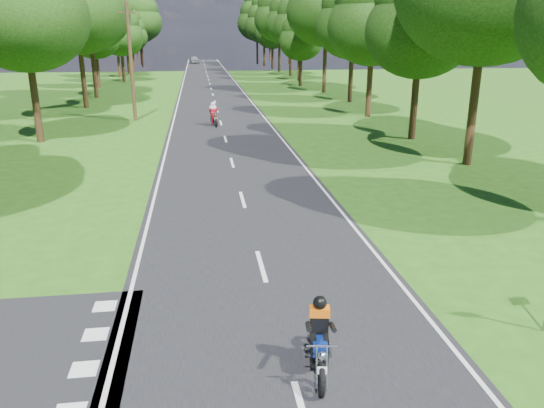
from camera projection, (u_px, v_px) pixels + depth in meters
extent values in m
plane|color=#285212|center=(271.00, 302.00, 12.30)|extent=(160.00, 160.00, 0.00)
cube|color=black|center=(211.00, 89.00, 59.43)|extent=(7.00, 140.00, 0.02)
cube|color=silver|center=(261.00, 266.00, 14.18)|extent=(0.12, 2.00, 0.01)
cube|color=silver|center=(243.00, 199.00, 19.84)|extent=(0.12, 2.00, 0.01)
cube|color=silver|center=(232.00, 163.00, 25.49)|extent=(0.12, 2.00, 0.01)
cube|color=silver|center=(225.00, 139.00, 31.15)|extent=(0.12, 2.00, 0.01)
cube|color=silver|center=(221.00, 123.00, 36.81)|extent=(0.12, 2.00, 0.01)
cube|color=silver|center=(217.00, 111.00, 42.46)|extent=(0.12, 2.00, 0.01)
cube|color=silver|center=(215.00, 102.00, 48.12)|extent=(0.12, 2.00, 0.01)
cube|color=silver|center=(213.00, 94.00, 53.77)|extent=(0.12, 2.00, 0.01)
cube|color=silver|center=(211.00, 89.00, 59.43)|extent=(0.12, 2.00, 0.01)
cube|color=silver|center=(210.00, 84.00, 65.09)|extent=(0.12, 2.00, 0.01)
cube|color=silver|center=(209.00, 80.00, 70.74)|extent=(0.12, 2.00, 0.01)
cube|color=silver|center=(208.00, 76.00, 76.40)|extent=(0.12, 2.00, 0.01)
cube|color=silver|center=(207.00, 73.00, 82.05)|extent=(0.12, 2.00, 0.01)
cube|color=silver|center=(206.00, 71.00, 87.71)|extent=(0.12, 2.00, 0.01)
cube|color=silver|center=(205.00, 68.00, 93.37)|extent=(0.12, 2.00, 0.01)
cube|color=silver|center=(205.00, 66.00, 99.02)|extent=(0.12, 2.00, 0.01)
cube|color=silver|center=(204.00, 65.00, 104.68)|extent=(0.12, 2.00, 0.01)
cube|color=silver|center=(204.00, 63.00, 110.33)|extent=(0.12, 2.00, 0.01)
cube|color=silver|center=(203.00, 62.00, 115.99)|extent=(0.12, 2.00, 0.01)
cube|color=silver|center=(203.00, 60.00, 121.65)|extent=(0.12, 2.00, 0.01)
cube|color=silver|center=(181.00, 89.00, 59.00)|extent=(0.10, 140.00, 0.01)
cube|color=silver|center=(240.00, 88.00, 59.86)|extent=(0.10, 140.00, 0.01)
cube|color=silver|center=(84.00, 369.00, 9.82)|extent=(0.50, 0.50, 0.01)
cube|color=silver|center=(96.00, 334.00, 10.95)|extent=(0.50, 0.50, 0.01)
cube|color=silver|center=(105.00, 306.00, 12.09)|extent=(0.50, 0.50, 0.01)
cylinder|color=black|center=(36.00, 108.00, 29.90)|extent=(0.40, 0.40, 3.91)
ellipsoid|color=black|center=(24.00, 17.00, 28.42)|extent=(6.85, 6.85, 5.82)
cylinder|color=black|center=(35.00, 93.00, 37.55)|extent=(0.40, 0.40, 3.79)
ellipsoid|color=black|center=(26.00, 24.00, 36.12)|extent=(6.64, 6.64, 5.64)
cylinder|color=black|center=(84.00, 81.00, 43.79)|extent=(0.40, 0.40, 4.32)
ellipsoid|color=black|center=(76.00, 13.00, 42.16)|extent=(7.56, 7.56, 6.42)
cylinder|color=black|center=(95.00, 74.00, 50.79)|extent=(0.40, 0.40, 4.40)
ellipsoid|color=black|center=(88.00, 14.00, 49.12)|extent=(7.71, 7.71, 6.55)
cylinder|color=black|center=(98.00, 74.00, 59.93)|extent=(0.40, 0.40, 3.20)
ellipsoid|color=black|center=(95.00, 37.00, 58.72)|extent=(5.60, 5.60, 4.76)
ellipsoid|color=black|center=(93.00, 22.00, 58.24)|extent=(4.80, 4.80, 4.08)
ellipsoid|color=black|center=(92.00, 7.00, 57.76)|extent=(3.60, 3.60, 3.06)
cylinder|color=black|center=(123.00, 69.00, 67.12)|extent=(0.40, 0.40, 3.22)
ellipsoid|color=black|center=(121.00, 36.00, 65.90)|extent=(5.64, 5.64, 4.79)
ellipsoid|color=black|center=(119.00, 23.00, 65.42)|extent=(4.83, 4.83, 4.11)
ellipsoid|color=black|center=(118.00, 10.00, 64.94)|extent=(3.62, 3.62, 3.08)
cylinder|color=black|center=(119.00, 64.00, 74.17)|extent=(0.40, 0.40, 3.61)
ellipsoid|color=black|center=(116.00, 31.00, 72.81)|extent=(6.31, 6.31, 5.37)
ellipsoid|color=black|center=(115.00, 17.00, 72.27)|extent=(5.41, 5.41, 4.60)
ellipsoid|color=black|center=(114.00, 4.00, 71.73)|extent=(4.06, 4.06, 3.45)
cylinder|color=black|center=(129.00, 65.00, 81.74)|extent=(0.40, 0.40, 2.67)
ellipsoid|color=black|center=(127.00, 42.00, 80.73)|extent=(4.67, 4.67, 3.97)
ellipsoid|color=black|center=(126.00, 33.00, 80.33)|extent=(4.00, 4.00, 3.40)
ellipsoid|color=black|center=(125.00, 24.00, 79.93)|extent=(3.00, 3.00, 2.55)
cylinder|color=black|center=(133.00, 60.00, 90.28)|extent=(0.40, 0.40, 3.09)
ellipsoid|color=black|center=(132.00, 37.00, 89.11)|extent=(5.40, 5.40, 4.59)
ellipsoid|color=black|center=(131.00, 28.00, 88.65)|extent=(4.63, 4.63, 3.93)
ellipsoid|color=black|center=(130.00, 18.00, 88.19)|extent=(3.47, 3.47, 2.95)
cylinder|color=black|center=(142.00, 55.00, 96.33)|extent=(0.40, 0.40, 4.48)
ellipsoid|color=black|center=(140.00, 23.00, 94.64)|extent=(7.84, 7.84, 6.66)
ellipsoid|color=black|center=(139.00, 10.00, 93.96)|extent=(6.72, 6.72, 5.71)
cylinder|color=black|center=(141.00, 54.00, 104.72)|extent=(0.40, 0.40, 4.09)
ellipsoid|color=black|center=(139.00, 27.00, 103.17)|extent=(7.16, 7.16, 6.09)
ellipsoid|color=black|center=(139.00, 16.00, 102.55)|extent=(6.14, 6.14, 5.22)
ellipsoid|color=black|center=(138.00, 5.00, 101.94)|extent=(4.61, 4.61, 3.92)
cylinder|color=black|center=(472.00, 116.00, 24.54)|extent=(0.40, 0.40, 4.56)
cylinder|color=black|center=(414.00, 109.00, 30.81)|extent=(0.40, 0.40, 3.49)
ellipsoid|color=black|center=(420.00, 31.00, 29.48)|extent=(6.12, 6.12, 5.20)
cylinder|color=black|center=(369.00, 92.00, 39.17)|extent=(0.40, 0.40, 3.69)
ellipsoid|color=black|center=(373.00, 27.00, 37.77)|extent=(6.46, 6.46, 5.49)
ellipsoid|color=black|center=(374.00, 0.00, 37.22)|extent=(5.54, 5.54, 4.71)
cylinder|color=black|center=(351.00, 81.00, 47.64)|extent=(0.40, 0.40, 3.74)
ellipsoid|color=black|center=(353.00, 27.00, 46.22)|extent=(6.55, 6.55, 5.57)
ellipsoid|color=black|center=(354.00, 5.00, 45.66)|extent=(5.62, 5.62, 4.77)
cylinder|color=black|center=(325.00, 70.00, 55.27)|extent=(0.40, 0.40, 4.64)
ellipsoid|color=black|center=(326.00, 12.00, 53.51)|extent=(8.12, 8.12, 6.91)
cylinder|color=black|center=(301.00, 73.00, 62.17)|extent=(0.40, 0.40, 2.91)
ellipsoid|color=black|center=(301.00, 42.00, 61.07)|extent=(5.09, 5.09, 4.33)
ellipsoid|color=black|center=(301.00, 29.00, 60.63)|extent=(4.36, 4.36, 3.71)
ellipsoid|color=black|center=(301.00, 16.00, 60.20)|extent=(3.27, 3.27, 2.78)
cylinder|color=black|center=(299.00, 65.00, 69.23)|extent=(0.40, 0.40, 3.88)
ellipsoid|color=black|center=(300.00, 27.00, 67.76)|extent=(6.78, 6.78, 5.77)
ellipsoid|color=black|center=(300.00, 11.00, 67.18)|extent=(5.81, 5.81, 4.94)
cylinder|color=black|center=(291.00, 61.00, 77.21)|extent=(0.40, 0.40, 4.18)
ellipsoid|color=black|center=(291.00, 24.00, 75.63)|extent=(7.31, 7.31, 6.21)
ellipsoid|color=black|center=(291.00, 9.00, 75.00)|extent=(6.27, 6.27, 5.33)
cylinder|color=black|center=(279.00, 57.00, 85.55)|extent=(0.40, 0.40, 4.63)
ellipsoid|color=black|center=(280.00, 19.00, 83.80)|extent=(8.11, 8.11, 6.89)
ellipsoid|color=black|center=(280.00, 4.00, 83.10)|extent=(6.95, 6.95, 5.91)
cylinder|color=black|center=(272.00, 59.00, 92.60)|extent=(0.40, 0.40, 3.36)
ellipsoid|color=black|center=(273.00, 34.00, 91.33)|extent=(5.88, 5.88, 5.00)
ellipsoid|color=black|center=(273.00, 24.00, 90.82)|extent=(5.04, 5.04, 4.29)
ellipsoid|color=black|center=(273.00, 14.00, 90.32)|extent=(3.78, 3.78, 3.21)
cylinder|color=black|center=(264.00, 55.00, 99.23)|extent=(0.40, 0.40, 4.09)
ellipsoid|color=black|center=(264.00, 27.00, 97.68)|extent=(7.15, 7.15, 6.08)
ellipsoid|color=black|center=(264.00, 15.00, 97.07)|extent=(6.13, 6.13, 5.21)
ellipsoid|color=black|center=(264.00, 4.00, 96.46)|extent=(4.60, 4.60, 3.91)
cylinder|color=black|center=(257.00, 53.00, 106.42)|extent=(0.40, 0.40, 4.48)
ellipsoid|color=black|center=(257.00, 24.00, 104.73)|extent=(7.84, 7.84, 6.66)
ellipsoid|color=black|center=(257.00, 12.00, 104.06)|extent=(6.72, 6.72, 5.71)
ellipsoid|color=black|center=(257.00, 0.00, 103.38)|extent=(5.04, 5.04, 4.28)
cylinder|color=black|center=(137.00, 53.00, 113.59)|extent=(0.40, 0.40, 3.84)
ellipsoid|color=black|center=(136.00, 30.00, 112.14)|extent=(6.72, 6.72, 5.71)
ellipsoid|color=black|center=(135.00, 20.00, 111.56)|extent=(5.76, 5.76, 4.90)
ellipsoid|color=black|center=(134.00, 11.00, 110.99)|extent=(4.32, 4.32, 3.67)
cylinder|color=black|center=(270.00, 51.00, 119.19)|extent=(0.40, 0.40, 4.16)
ellipsoid|color=black|center=(270.00, 27.00, 117.62)|extent=(7.28, 7.28, 6.19)
ellipsoid|color=black|center=(270.00, 18.00, 116.99)|extent=(6.24, 6.24, 5.30)
ellipsoid|color=black|center=(270.00, 8.00, 116.37)|extent=(4.68, 4.68, 3.98)
cylinder|color=black|center=(118.00, 57.00, 99.24)|extent=(0.40, 0.40, 3.52)
ellipsoid|color=black|center=(116.00, 32.00, 97.91)|extent=(6.16, 6.16, 5.24)
ellipsoid|color=black|center=(115.00, 23.00, 97.38)|extent=(5.28, 5.28, 4.49)
ellipsoid|color=black|center=(115.00, 13.00, 96.85)|extent=(3.96, 3.96, 3.37)
cylinder|color=black|center=(289.00, 53.00, 106.21)|extent=(0.40, 0.40, 4.48)
ellipsoid|color=black|center=(289.00, 24.00, 104.51)|extent=(7.84, 7.84, 6.66)
ellipsoid|color=black|center=(290.00, 12.00, 103.84)|extent=(6.72, 6.72, 5.71)
ellipsoid|color=black|center=(290.00, 0.00, 103.17)|extent=(5.04, 5.04, 4.28)
cylinder|color=#382616|center=(131.00, 63.00, 36.69)|extent=(0.26, 0.26, 8.00)
cube|color=#382616|center=(127.00, 12.00, 35.68)|extent=(1.20, 0.10, 0.10)
imported|color=#A5A7AC|center=(194.00, 60.00, 108.91)|extent=(2.29, 4.58, 1.50)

